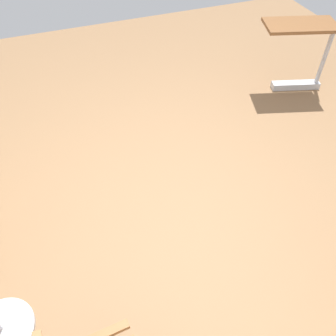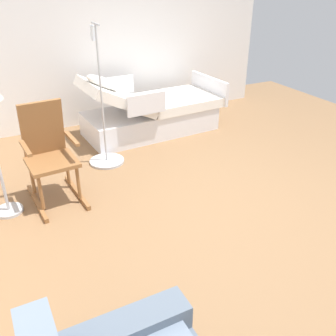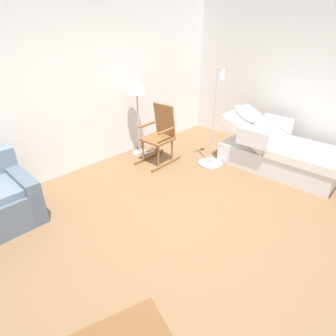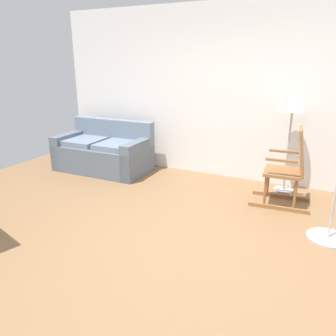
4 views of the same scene
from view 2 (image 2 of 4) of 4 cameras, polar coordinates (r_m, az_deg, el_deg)
name	(u,v)px [view 2 (image 2 of 4)]	position (r m, az deg, el deg)	size (l,w,h in m)	color
ground_plane	(229,206)	(4.00, 9.26, -5.66)	(7.50, 7.50, 0.00)	olive
side_wall	(120,33)	(6.12, -7.26, 19.77)	(0.10, 4.90, 2.70)	white
hospital_bed	(150,113)	(5.68, -2.72, 8.43)	(1.09, 2.13, 1.02)	silver
rocking_chair	(49,155)	(4.06, -17.64, 1.95)	(0.79, 0.53, 1.05)	brown
iv_pole	(105,144)	(4.79, -9.53, 3.60)	(0.44, 0.44, 1.69)	#B2B5BA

